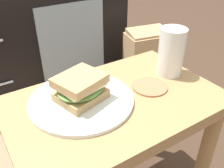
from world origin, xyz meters
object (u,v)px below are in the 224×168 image
at_px(tv_cabinet, 39,38).
at_px(paper_bag, 146,61).
at_px(beer_glass, 171,53).
at_px(sandwich_front, 80,88).
at_px(coaster, 150,87).
at_px(plate, 81,100).

height_order(tv_cabinet, paper_bag, tv_cabinet).
height_order(tv_cabinet, beer_glass, beer_glass).
height_order(sandwich_front, coaster, sandwich_front).
bearing_deg(plate, tv_cabinet, 79.59).
bearing_deg(sandwich_front, coaster, -12.49).
xyz_separation_m(sandwich_front, beer_glass, (0.29, -0.01, 0.03)).
bearing_deg(sandwich_front, beer_glass, -2.14).
xyz_separation_m(tv_cabinet, sandwich_front, (-0.17, -0.91, 0.21)).
height_order(sandwich_front, beer_glass, beer_glass).
bearing_deg(beer_glass, paper_bag, 55.19).
distance_m(beer_glass, paper_bag, 0.72).
bearing_deg(beer_glass, plate, 177.86).
relative_size(plate, paper_bag, 0.72).
relative_size(plate, coaster, 2.72).
bearing_deg(coaster, tv_cabinet, 91.50).
relative_size(tv_cabinet, plate, 3.58).
relative_size(sandwich_front, coaster, 1.47).
height_order(tv_cabinet, sandwich_front, tv_cabinet).
distance_m(tv_cabinet, paper_bag, 0.64).
bearing_deg(beer_glass, tv_cabinet, 97.73).
bearing_deg(coaster, beer_glass, 17.57).
bearing_deg(paper_bag, beer_glass, -124.81).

